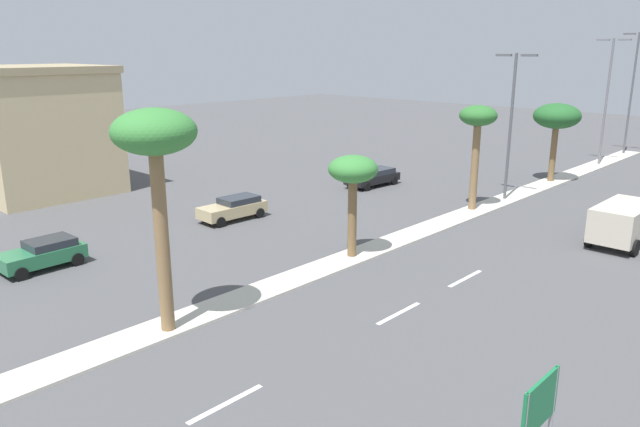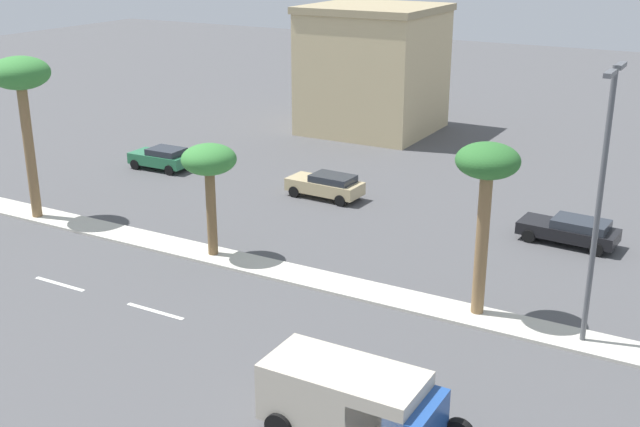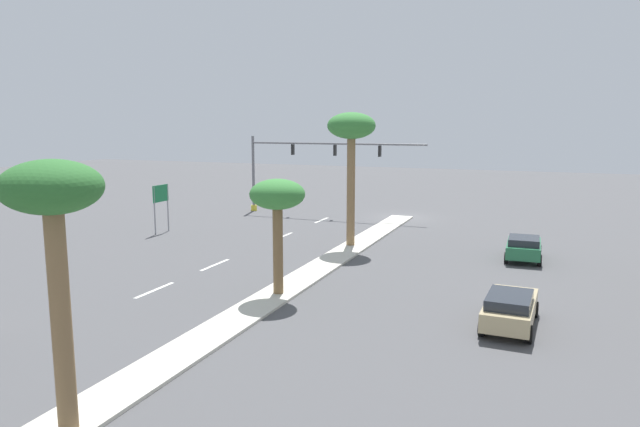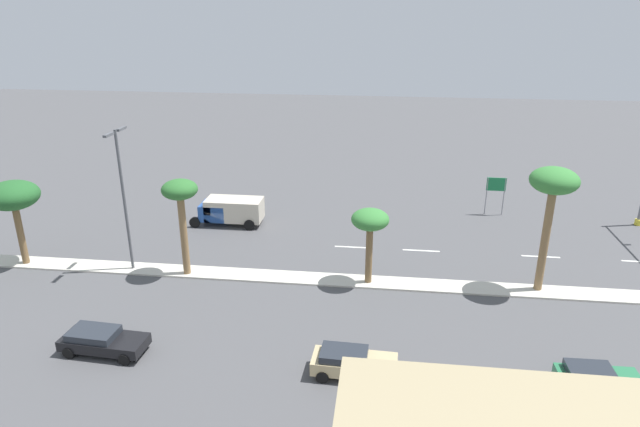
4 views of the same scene
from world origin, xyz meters
name	(u,v)px [view 4 (image 4 of 4)]	position (x,y,z in m)	size (l,w,h in m)	color
ground_plane	(327,280)	(0.00, 26.66, 0.00)	(160.00, 160.00, 0.00)	#4C4C4F
median_curb	(219,273)	(0.00, 34.27, 0.06)	(1.80, 68.55, 0.12)	beige
lane_stripe_inboard	(541,257)	(5.70, 11.14, 0.01)	(0.20, 2.80, 0.01)	silver
lane_stripe_trailing	(421,251)	(5.70, 20.00, 0.01)	(0.20, 2.80, 0.01)	silver
lane_stripe_front	(353,247)	(5.70, 25.26, 0.01)	(0.20, 2.80, 0.01)	silver
directional_road_sign	(496,188)	(14.32, 13.25, 2.51)	(0.10, 1.67, 3.45)	gray
palm_tree_far	(553,188)	(0.28, 12.67, 7.17)	(2.99, 2.99, 8.33)	olive
palm_tree_right	(370,223)	(-0.06, 23.84, 4.42)	(2.48, 2.48, 5.21)	brown
palm_tree_left	(180,197)	(-0.30, 36.45, 5.77)	(2.40, 2.40, 6.81)	olive
palm_tree_outboard	(13,197)	(-0.14, 48.65, 5.19)	(3.60, 3.60, 6.17)	brown
street_lamp_leading	(123,190)	(-0.04, 40.55, 5.97)	(2.90, 0.24, 10.00)	#515459
sedan_green_leading	(597,380)	(-10.10, 12.37, 0.75)	(2.03, 3.93, 1.39)	#287047
sedan_black_center	(102,340)	(-9.74, 37.87, 0.72)	(2.19, 4.70, 1.31)	black
sedan_tan_front	(352,362)	(-10.12, 24.24, 0.76)	(2.02, 4.38, 1.41)	tan
box_truck	(229,210)	(9.30, 36.08, 1.27)	(2.56, 6.00, 2.26)	#234C99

